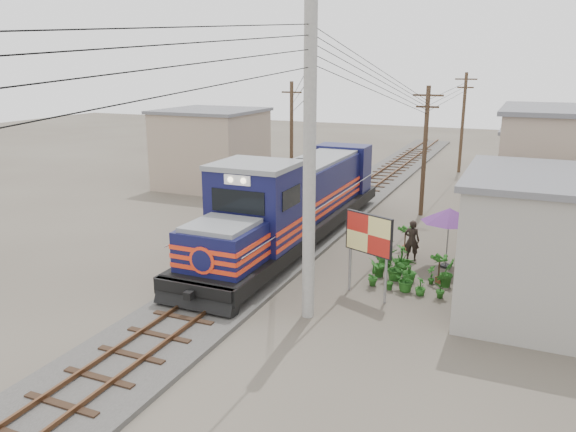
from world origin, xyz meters
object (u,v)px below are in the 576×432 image
at_px(market_umbrella, 449,215).
at_px(vendor, 412,240).
at_px(billboard, 369,236).
at_px(locomotive, 294,204).

height_order(market_umbrella, vendor, market_umbrella).
bearing_deg(billboard, market_umbrella, 85.86).
relative_size(market_umbrella, vendor, 1.43).
xyz_separation_m(market_umbrella, vendor, (-1.49, 0.31, -1.33)).
height_order(locomotive, billboard, locomotive).
bearing_deg(vendor, locomotive, -3.87).
bearing_deg(vendor, billboard, 79.78).
height_order(locomotive, vendor, locomotive).
bearing_deg(market_umbrella, billboard, -117.23).
height_order(billboard, vendor, billboard).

